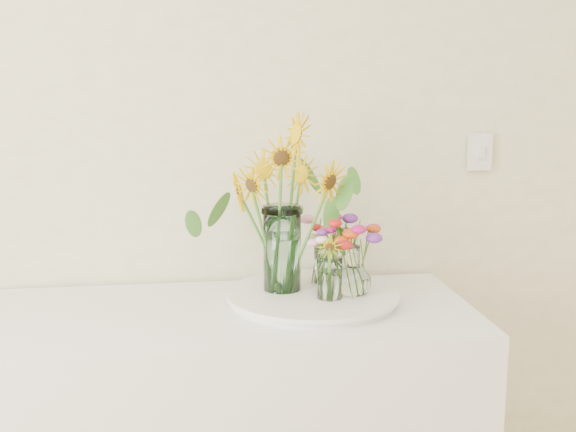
% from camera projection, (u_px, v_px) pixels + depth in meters
% --- Properties ---
extents(tray, '(0.47, 0.47, 0.02)m').
position_uv_depth(tray, '(313.00, 298.00, 2.08)').
color(tray, white).
rests_on(tray, counter).
extents(mason_jar, '(0.13, 0.13, 0.25)m').
position_uv_depth(mason_jar, '(282.00, 249.00, 2.08)').
color(mason_jar, '#9FD2C3').
rests_on(mason_jar, tray).
extents(sunflower_bouquet, '(0.71, 0.71, 0.51)m').
position_uv_depth(sunflower_bouquet, '(282.00, 206.00, 2.05)').
color(sunflower_bouquet, '#DFAE04').
rests_on(sunflower_bouquet, tray).
extents(small_vase_a, '(0.08, 0.08, 0.12)m').
position_uv_depth(small_vase_a, '(330.00, 279.00, 2.01)').
color(small_vase_a, white).
rests_on(small_vase_a, tray).
extents(wildflower_posy_a, '(0.18, 0.18, 0.21)m').
position_uv_depth(wildflower_posy_a, '(330.00, 263.00, 2.00)').
color(wildflower_posy_a, '#CC4611').
rests_on(wildflower_posy_a, tray).
extents(small_vase_b, '(0.13, 0.13, 0.15)m').
position_uv_depth(small_vase_b, '(353.00, 270.00, 2.05)').
color(small_vase_b, white).
rests_on(small_vase_b, tray).
extents(wildflower_posy_b, '(0.20, 0.20, 0.24)m').
position_uv_depth(wildflower_posy_b, '(354.00, 255.00, 2.04)').
color(wildflower_posy_b, '#CC4611').
rests_on(wildflower_posy_b, tray).
extents(small_vase_c, '(0.09, 0.09, 0.13)m').
position_uv_depth(small_vase_c, '(326.00, 264.00, 2.16)').
color(small_vase_c, white).
rests_on(small_vase_c, tray).
extents(wildflower_posy_c, '(0.19, 0.19, 0.22)m').
position_uv_depth(wildflower_posy_c, '(326.00, 249.00, 2.15)').
color(wildflower_posy_c, '#CC4611').
rests_on(wildflower_posy_c, tray).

